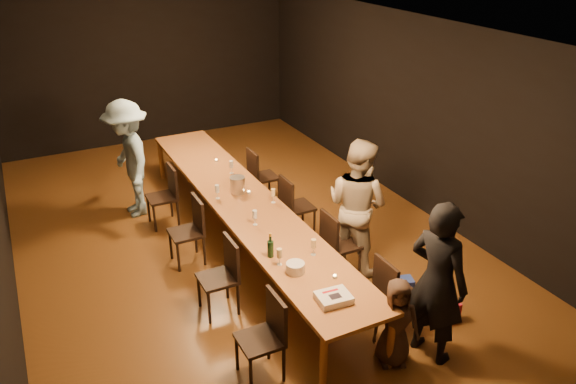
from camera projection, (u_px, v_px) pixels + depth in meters
name	position (u px, v px, depth m)	size (l,w,h in m)	color
ground	(245.00, 247.00, 8.06)	(10.00, 10.00, 0.00)	#422810
room_shell	(240.00, 107.00, 7.16)	(6.04, 10.04, 3.02)	black
table	(244.00, 203.00, 7.76)	(0.90, 6.00, 0.75)	#9A5C2D
chair_right_0	(398.00, 293.00, 6.28)	(0.42, 0.42, 0.93)	black
chair_right_1	(341.00, 244.00, 7.25)	(0.42, 0.42, 0.93)	black
chair_right_2	(298.00, 206.00, 8.21)	(0.42, 0.42, 0.93)	black
chair_right_3	(264.00, 176.00, 9.17)	(0.42, 0.42, 0.93)	black
chair_left_0	(260.00, 339.00, 5.59)	(0.42, 0.42, 0.93)	black
chair_left_1	(217.00, 278.00, 6.55)	(0.42, 0.42, 0.93)	black
chair_left_2	(186.00, 232.00, 7.52)	(0.42, 0.42, 0.93)	black
chair_left_3	(162.00, 197.00, 8.48)	(0.42, 0.42, 0.93)	black
woman_birthday	(437.00, 282.00, 5.70)	(0.67, 0.44, 1.82)	black
woman_tan	(357.00, 205.00, 7.28)	(0.88, 0.68, 1.80)	#BAA88C
man_blue	(129.00, 159.00, 8.61)	(1.20, 0.69, 1.86)	#87B2D1
child	(396.00, 323.00, 5.75)	(0.50, 0.32, 1.01)	#3B2A21
gift_bag_red	(450.00, 313.00, 6.50)	(0.22, 0.12, 0.25)	#BD1C3B
gift_bag_blue	(401.00, 290.00, 6.83)	(0.27, 0.18, 0.33)	#2944B4
birthday_cake	(334.00, 298.00, 5.67)	(0.36, 0.30, 0.08)	white
plate_stack	(295.00, 268.00, 6.13)	(0.21, 0.21, 0.12)	silver
champagne_bottle	(270.00, 245.00, 6.37)	(0.07, 0.07, 0.31)	black
ice_bucket	(238.00, 185.00, 7.91)	(0.22, 0.22, 0.24)	#AEAFB3
wineglass_0	(279.00, 257.00, 6.24)	(0.06, 0.06, 0.21)	beige
wineglass_1	(313.00, 247.00, 6.43)	(0.06, 0.06, 0.21)	beige
wineglass_2	(255.00, 218.00, 7.07)	(0.06, 0.06, 0.21)	silver
wineglass_3	(273.00, 196.00, 7.63)	(0.06, 0.06, 0.21)	beige
wineglass_4	(217.00, 192.00, 7.74)	(0.06, 0.06, 0.21)	silver
wineglass_5	(231.00, 167.00, 8.52)	(0.06, 0.06, 0.21)	silver
tealight_near	(335.00, 277.00, 6.05)	(0.05, 0.05, 0.03)	#B2B7B2
tealight_mid	(249.00, 192.00, 7.93)	(0.05, 0.05, 0.03)	#B2B7B2
tealight_far	(216.00, 160.00, 8.99)	(0.05, 0.05, 0.03)	#B2B7B2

